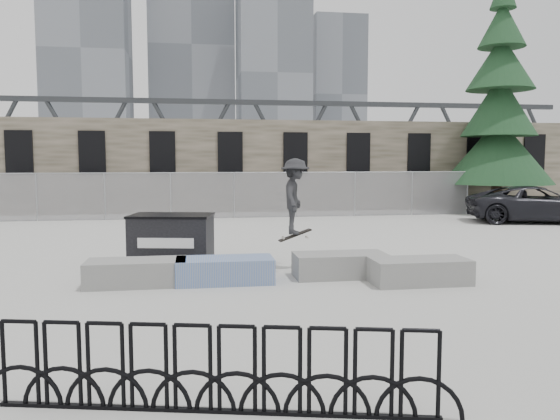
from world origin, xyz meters
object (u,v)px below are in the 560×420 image
(skateboarder, at_px, (295,196))
(bike_rack, at_px, (215,371))
(planter_offset, at_px, (420,270))
(planter_center_left, at_px, (225,269))
(spruce_tree, at_px, (499,115))
(suv, at_px, (536,204))
(dumpster, at_px, (172,240))
(planter_far_left, at_px, (136,272))
(planter_center_right, at_px, (340,264))

(skateboarder, bearing_deg, bike_rack, 178.60)
(planter_offset, bearing_deg, bike_rack, -130.27)
(planter_center_left, distance_m, planter_offset, 4.03)
(spruce_tree, distance_m, suv, 5.87)
(bike_rack, distance_m, skateboarder, 7.50)
(planter_center_left, height_order, skateboarder, skateboarder)
(dumpster, bearing_deg, planter_far_left, -97.03)
(planter_far_left, bearing_deg, dumpster, 71.51)
(planter_center_right, bearing_deg, suv, 39.95)
(dumpster, height_order, suv, suv)
(planter_center_right, bearing_deg, skateboarder, 128.97)
(planter_offset, xyz_separation_m, dumpster, (-5.13, 2.65, 0.35))
(planter_center_left, xyz_separation_m, planter_offset, (3.97, -0.71, 0.00))
(planter_far_left, distance_m, skateboarder, 3.95)
(bike_rack, relative_size, skateboarder, 2.50)
(bike_rack, xyz_separation_m, skateboarder, (2.12, 7.08, 1.26))
(planter_far_left, bearing_deg, suv, 31.24)
(spruce_tree, height_order, skateboarder, spruce_tree)
(planter_center_left, xyz_separation_m, spruce_tree, (13.96, 13.43, 4.41))
(planter_far_left, distance_m, dumpster, 2.03)
(suv, height_order, skateboarder, skateboarder)
(planter_center_right, bearing_deg, planter_offset, -31.66)
(dumpster, relative_size, spruce_tree, 0.18)
(dumpster, xyz_separation_m, skateboarder, (2.86, -0.75, 1.07))
(planter_center_right, bearing_deg, bike_rack, -115.79)
(spruce_tree, distance_m, skateboarder, 17.57)
(planter_center_left, relative_size, suv, 0.37)
(planter_center_left, xyz_separation_m, planter_center_right, (2.52, 0.18, 0.00))
(dumpster, relative_size, suv, 0.39)
(skateboarder, bearing_deg, suv, -40.09)
(spruce_tree, xyz_separation_m, suv, (-0.74, -4.28, -3.95))
(planter_far_left, bearing_deg, planter_offset, -7.45)
(dumpster, bearing_deg, bike_rack, -73.11)
(planter_center_left, relative_size, spruce_tree, 0.17)
(planter_center_right, height_order, dumpster, dumpster)
(dumpster, height_order, skateboarder, skateboarder)
(suv, bearing_deg, planter_offset, 152.04)
(planter_center_left, xyz_separation_m, suv, (13.22, 9.15, 0.46))
(planter_offset, bearing_deg, suv, 46.83)
(dumpster, bearing_deg, skateboarder, -3.23)
(planter_center_right, xyz_separation_m, planter_offset, (1.45, -0.89, 0.00))
(bike_rack, bearing_deg, planter_center_left, 85.97)
(planter_center_right, bearing_deg, spruce_tree, 49.19)
(planter_far_left, height_order, spruce_tree, spruce_tree)
(planter_center_left, bearing_deg, spruce_tree, 43.89)
(planter_far_left, bearing_deg, spruce_tree, 40.36)
(planter_far_left, xyz_separation_m, planter_center_left, (1.79, -0.04, 0.00))
(planter_far_left, distance_m, planter_center_left, 1.79)
(planter_center_right, xyz_separation_m, bike_rack, (-2.93, -6.07, 0.16))
(planter_far_left, height_order, bike_rack, bike_rack)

